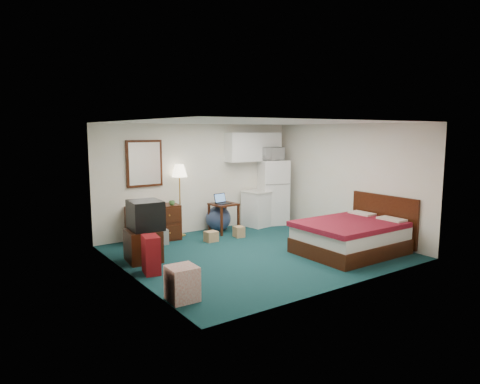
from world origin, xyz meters
TOP-DOWN VIEW (x-y plane):
  - floor at (0.00, 0.00)m, footprint 5.00×4.50m
  - ceiling at (0.00, 0.00)m, footprint 5.00×4.50m
  - walls at (0.00, 0.00)m, footprint 5.01×4.51m
  - mirror at (-1.35, 2.22)m, footprint 0.80×0.06m
  - upper_cabinets at (1.45, 2.08)m, footprint 1.50×0.35m
  - headboard at (2.46, -1.06)m, footprint 0.06×1.56m
  - dresser at (-1.29, 1.98)m, footprint 1.16×0.61m
  - floor_lamp at (-0.61, 2.05)m, footprint 0.43×0.43m
  - desk at (0.35, 1.74)m, footprint 0.59×0.59m
  - exercise_ball at (0.33, 1.96)m, footprint 0.69×0.69m
  - kitchen_counter at (1.53, 1.89)m, footprint 0.85×0.70m
  - fridge at (1.92, 1.88)m, footprint 0.84×0.84m
  - bed at (1.46, -1.06)m, footprint 1.91×1.49m
  - tv_stand at (-2.03, 0.72)m, footprint 0.63×0.68m
  - suitcase at (-2.18, -0.01)m, footprint 0.31×0.43m
  - retail_box at (-2.28, -1.32)m, footprint 0.40×0.40m
  - file_bin at (-1.36, 1.67)m, footprint 0.48×0.39m
  - cardboard_box_a at (-0.31, 1.21)m, footprint 0.27×0.23m
  - cardboard_box_b at (0.40, 1.20)m, footprint 0.23×0.26m
  - laptop at (0.31, 1.69)m, footprint 0.37×0.32m
  - crt_tv at (-1.96, 0.73)m, footprint 0.62×0.66m
  - microwave at (1.87, 1.91)m, footprint 0.59×0.34m
  - book_a at (-1.55, 1.91)m, footprint 0.15×0.07m
  - book_b at (-1.40, 2.06)m, footprint 0.18×0.03m
  - mug at (-0.92, 1.80)m, footprint 0.14×0.11m

SIDE VIEW (x-z plane):
  - floor at x=0.00m, z-range -0.01..0.01m
  - cardboard_box_a at x=-0.31m, z-range 0.00..0.22m
  - cardboard_box_b at x=0.40m, z-range 0.00..0.24m
  - file_bin at x=-1.36m, z-range 0.00..0.31m
  - retail_box at x=-2.28m, z-range 0.00..0.49m
  - tv_stand at x=-2.03m, z-range 0.00..0.57m
  - exercise_ball at x=0.33m, z-range 0.00..0.59m
  - bed at x=1.46m, z-range 0.00..0.61m
  - suitcase at x=-2.18m, z-range 0.00..0.64m
  - desk at x=0.35m, z-range 0.00..0.69m
  - dresser at x=-1.29m, z-range 0.00..0.76m
  - kitchen_counter at x=1.53m, z-range 0.00..0.84m
  - headboard at x=2.46m, z-range 0.05..1.05m
  - laptop at x=0.31m, z-range 0.69..0.91m
  - floor_lamp at x=-0.61m, z-range 0.00..1.61m
  - fridge at x=1.92m, z-range 0.00..1.62m
  - mug at x=-0.92m, z-range 0.76..0.89m
  - crt_tv at x=-1.96m, z-range 0.57..1.10m
  - book_a at x=-1.55m, z-range 0.76..0.97m
  - book_b at x=-1.40m, z-range 0.76..1.00m
  - walls at x=0.00m, z-range 0.00..2.50m
  - mirror at x=-1.35m, z-range 1.15..2.15m
  - microwave at x=1.87m, z-range 1.62..2.01m
  - upper_cabinets at x=1.45m, z-range 1.60..2.30m
  - ceiling at x=0.00m, z-range 2.50..2.50m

